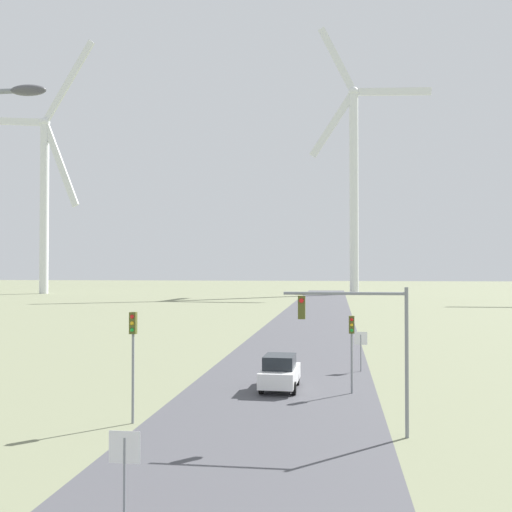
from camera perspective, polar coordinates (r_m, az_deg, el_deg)
name	(u,v)px	position (r m, az deg, el deg)	size (l,w,h in m)	color
road_surface	(304,339)	(54.73, 4.57, -7.88)	(10.00, 240.00, 0.01)	#47474C
stop_sign_near	(125,460)	(15.98, -12.42, -18.42)	(0.81, 0.07, 2.36)	gray
stop_sign_far	(361,344)	(38.08, 9.95, -8.23)	(0.81, 0.07, 2.44)	gray
traffic_light_post_near_left	(133,342)	(25.44, -11.64, -8.05)	(0.28, 0.34, 4.58)	gray
traffic_light_post_near_right	(352,337)	(31.24, 9.10, -7.58)	(0.28, 0.34, 3.95)	gray
traffic_light_mast_overhead	(362,329)	(23.35, 10.02, -6.83)	(4.74, 0.35, 5.67)	gray
car_approaching	(280,372)	(32.12, 2.29, -11.00)	(1.93, 4.16, 1.83)	white
wind_turbine_far_left	(44,184)	(162.17, -19.50, 6.45)	(37.50, 8.38, 63.12)	silver
wind_turbine_left	(354,171)	(152.31, 9.31, 7.98)	(29.72, 4.84, 67.68)	silver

